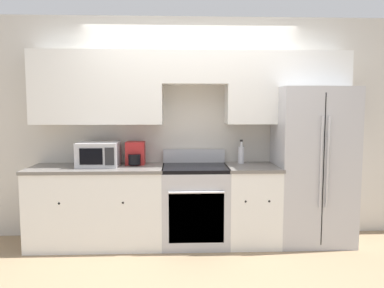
% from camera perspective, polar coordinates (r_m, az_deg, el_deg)
% --- Properties ---
extents(ground_plane, '(12.00, 12.00, 0.00)m').
position_cam_1_polar(ground_plane, '(4.14, 0.18, -16.28)').
color(ground_plane, '#937A5B').
extents(wall_back, '(8.00, 0.39, 2.60)m').
position_cam_1_polar(wall_back, '(4.42, -0.17, 5.03)').
color(wall_back, beige).
rests_on(wall_back, ground_plane).
extents(lower_cabinets_left, '(1.49, 0.64, 0.89)m').
position_cam_1_polar(lower_cabinets_left, '(4.38, -14.20, -9.09)').
color(lower_cabinets_left, white).
rests_on(lower_cabinets_left, ground_plane).
extents(lower_cabinets_right, '(0.58, 0.64, 0.89)m').
position_cam_1_polar(lower_cabinets_right, '(4.37, 9.05, -9.01)').
color(lower_cabinets_right, white).
rests_on(lower_cabinets_right, ground_plane).
extents(oven_range, '(0.73, 0.65, 1.05)m').
position_cam_1_polar(oven_range, '(4.30, 0.47, -9.16)').
color(oven_range, '#B7B7BC').
rests_on(oven_range, ground_plane).
extents(refrigerator, '(0.83, 0.77, 1.77)m').
position_cam_1_polar(refrigerator, '(4.53, 17.68, -3.04)').
color(refrigerator, '#B7B7BC').
rests_on(refrigerator, ground_plane).
extents(microwave, '(0.44, 0.40, 0.27)m').
position_cam_1_polar(microwave, '(4.31, -14.04, -1.52)').
color(microwave, '#B7B7BC').
rests_on(microwave, lower_cabinets_left).
extents(bottle, '(0.07, 0.07, 0.28)m').
position_cam_1_polar(bottle, '(4.44, 7.50, -1.52)').
color(bottle, silver).
rests_on(bottle, lower_cabinets_right).
extents(paper_towel_holder, '(0.21, 0.28, 0.26)m').
position_cam_1_polar(paper_towel_holder, '(4.36, -8.63, -1.53)').
color(paper_towel_holder, '#B22323').
rests_on(paper_towel_holder, lower_cabinets_left).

